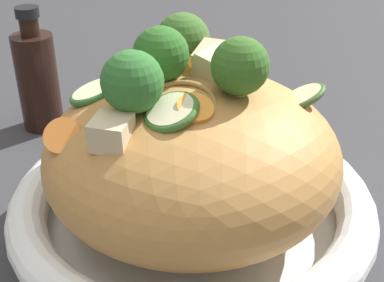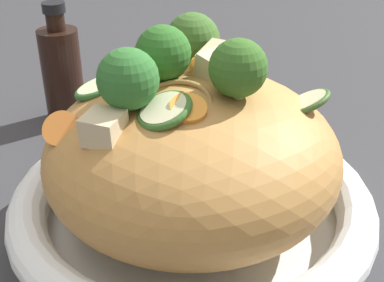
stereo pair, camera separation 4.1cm
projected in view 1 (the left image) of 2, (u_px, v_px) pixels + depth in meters
ground_plane at (192, 233)px, 0.46m from camera, size 3.00×3.00×0.00m
serving_bowl at (192, 209)px, 0.45m from camera, size 0.30×0.30×0.05m
noodle_heap at (192, 154)px, 0.42m from camera, size 0.24×0.24×0.13m
broccoli_florets at (179, 60)px, 0.39m from camera, size 0.16×0.15×0.06m
carrot_coins at (152, 105)px, 0.38m from camera, size 0.10×0.16×0.04m
zucchini_slices at (183, 100)px, 0.39m from camera, size 0.16×0.19×0.04m
chicken_chunks at (189, 77)px, 0.40m from camera, size 0.09×0.16×0.04m
soy_sauce_bottle at (37, 79)px, 0.61m from camera, size 0.05×0.05×0.14m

